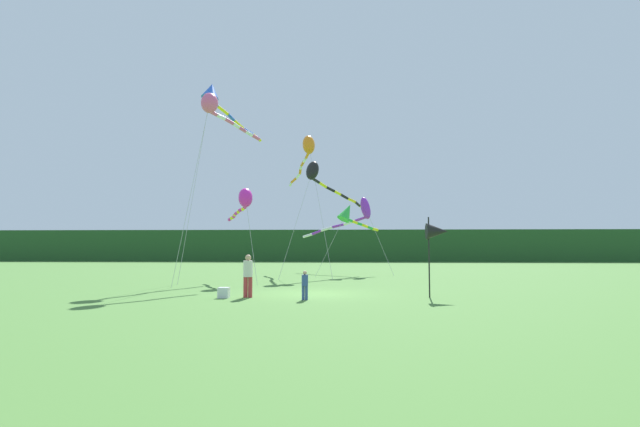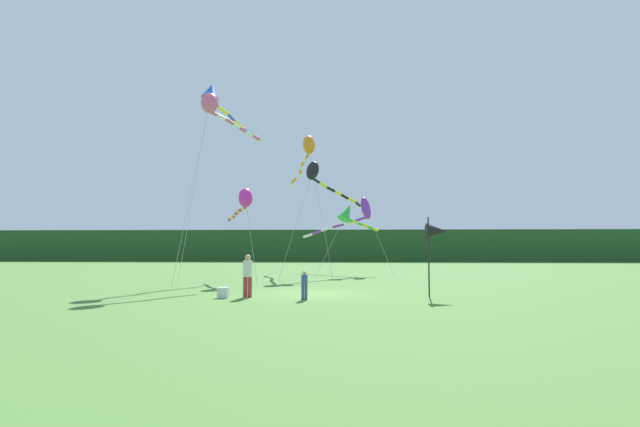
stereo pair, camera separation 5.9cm
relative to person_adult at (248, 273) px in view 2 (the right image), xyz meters
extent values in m
plane|color=#477533|center=(2.60, 1.68, -0.99)|extent=(120.00, 120.00, 0.00)
cube|color=#234C23|center=(2.60, 46.68, 1.19)|extent=(108.00, 2.38, 4.37)
cylinder|color=#B23338|center=(-0.10, 0.00, -0.57)|extent=(0.18, 0.18, 0.85)
cylinder|color=#B23338|center=(0.10, 0.00, -0.57)|extent=(0.18, 0.18, 0.85)
cylinder|color=silver|center=(0.00, 0.00, 0.20)|extent=(0.39, 0.39, 0.67)
sphere|color=tan|center=(0.00, 0.00, 0.66)|extent=(0.25, 0.25, 0.25)
cylinder|color=#334C8C|center=(2.39, -0.84, -0.71)|extent=(0.12, 0.12, 0.55)
cylinder|color=#334C8C|center=(2.51, -0.84, -0.71)|extent=(0.12, 0.12, 0.55)
cylinder|color=#334C8C|center=(2.45, -0.84, -0.22)|extent=(0.25, 0.25, 0.44)
sphere|color=tan|center=(2.45, -0.84, 0.08)|extent=(0.16, 0.16, 0.16)
cube|color=silver|center=(-0.95, -0.24, -0.78)|extent=(0.43, 0.41, 0.43)
cylinder|color=black|center=(7.56, 0.48, 0.68)|extent=(0.06, 0.06, 3.35)
cone|color=black|center=(7.91, 0.48, 1.76)|extent=(0.90, 0.70, 0.70)
cylinder|color=#B2B2B2|center=(-4.81, 7.83, 4.94)|extent=(0.93, 2.83, 11.88)
cone|color=blue|center=(-4.36, 9.24, 10.88)|extent=(1.42, 1.55, 1.24)
cylinder|color=blue|center=(-4.29, 9.74, 10.34)|extent=(0.35, 1.09, 0.46)
cylinder|color=yellow|center=(-3.99, 10.70, 10.07)|extent=(0.66, 1.05, 0.47)
cylinder|color=blue|center=(-3.67, 11.65, 9.86)|extent=(0.37, 1.07, 0.35)
cylinder|color=yellow|center=(-3.35, 12.61, 9.60)|extent=(0.67, 1.06, 0.54)
cylinder|color=blue|center=(-2.86, 13.50, 9.31)|extent=(0.72, 1.01, 0.42)
cylinder|color=yellow|center=(-2.41, 14.41, 9.08)|extent=(0.58, 1.06, 0.44)
cylinder|color=#B2B2B2|center=(0.79, 11.90, 2.73)|extent=(1.96, 3.15, 7.44)
ellipsoid|color=black|center=(1.76, 13.46, 6.44)|extent=(1.37, 1.39, 1.52)
cylinder|color=black|center=(1.96, 13.81, 5.79)|extent=(0.61, 0.85, 0.39)
cylinder|color=yellow|center=(2.41, 14.49, 5.57)|extent=(0.68, 0.83, 0.44)
cylinder|color=black|center=(2.94, 15.11, 5.32)|extent=(0.76, 0.76, 0.43)
cylinder|color=yellow|center=(3.46, 15.74, 5.12)|extent=(0.64, 0.83, 0.36)
cylinder|color=black|center=(3.96, 16.38, 4.91)|extent=(0.74, 0.78, 0.45)
cylinder|color=yellow|center=(4.52, 16.97, 4.67)|extent=(0.75, 0.76, 0.40)
cylinder|color=black|center=(5.00, 17.63, 4.45)|extent=(0.57, 0.87, 0.43)
cylinder|color=yellow|center=(5.40, 18.34, 4.25)|extent=(0.63, 0.83, 0.36)
cylinder|color=#B2B2B2|center=(-4.24, 5.39, 4.12)|extent=(1.27, 2.06, 10.23)
ellipsoid|color=#E5598C|center=(-3.61, 6.41, 9.24)|extent=(1.37, 1.45, 1.29)
cylinder|color=#E5598C|center=(-3.47, 6.65, 8.73)|extent=(0.48, 0.61, 0.29)
cylinder|color=white|center=(-3.13, 7.08, 8.61)|extent=(0.56, 0.57, 0.32)
cylinder|color=#E5598C|center=(-2.75, 7.49, 8.47)|extent=(0.56, 0.59, 0.36)
cylinder|color=white|center=(-2.44, 7.95, 8.33)|extent=(0.44, 0.62, 0.31)
cylinder|color=#E5598C|center=(-2.17, 8.43, 8.20)|extent=(0.50, 0.61, 0.33)
cylinder|color=white|center=(-1.86, 8.89, 8.07)|extent=(0.51, 0.61, 0.33)
cylinder|color=#E5598C|center=(-1.52, 9.33, 7.92)|extent=(0.55, 0.60, 0.35)
cylinder|color=#B2B2B2|center=(2.32, 12.69, 3.81)|extent=(1.91, 4.61, 9.62)
ellipsoid|color=orange|center=(1.37, 14.99, 8.62)|extent=(1.33, 1.55, 1.67)
cylinder|color=orange|center=(1.25, 15.38, 7.92)|extent=(0.46, 0.91, 0.42)
cylinder|color=white|center=(0.99, 16.18, 7.73)|extent=(0.45, 0.89, 0.34)
cylinder|color=orange|center=(0.75, 16.97, 7.58)|extent=(0.44, 0.89, 0.36)
cylinder|color=white|center=(0.55, 17.78, 7.43)|extent=(0.36, 0.88, 0.32)
cylinder|color=orange|center=(0.41, 18.60, 7.24)|extent=(0.33, 0.91, 0.45)
cylinder|color=white|center=(0.17, 19.39, 6.98)|extent=(0.56, 0.89, 0.45)
cylinder|color=orange|center=(-0.26, 20.11, 6.71)|extent=(0.69, 0.84, 0.47)
cylinder|color=white|center=(-0.62, 20.84, 6.48)|extent=(0.44, 0.90, 0.37)
cylinder|color=#B2B2B2|center=(3.06, 13.96, 1.30)|extent=(2.23, 1.56, 4.60)
cone|color=green|center=(4.16, 14.73, 3.60)|extent=(1.74, 1.62, 1.56)
cylinder|color=green|center=(4.35, 14.89, 3.03)|extent=(0.56, 0.52, 0.34)
cylinder|color=yellow|center=(4.73, 15.23, 2.89)|extent=(0.54, 0.53, 0.32)
cylinder|color=green|center=(5.09, 15.59, 2.78)|extent=(0.52, 0.53, 0.29)
cylinder|color=yellow|center=(5.49, 15.90, 2.65)|extent=(0.59, 0.46, 0.36)
cylinder|color=green|center=(5.90, 16.20, 2.51)|extent=(0.54, 0.52, 0.31)
cylinder|color=yellow|center=(6.30, 16.51, 2.40)|extent=(0.57, 0.47, 0.30)
cylinder|color=#B2B2B2|center=(-1.25, 6.92, 1.49)|extent=(1.07, 1.65, 4.96)
ellipsoid|color=#E026B2|center=(-1.78, 7.73, 3.96)|extent=(1.30, 1.41, 1.32)
cylinder|color=#E026B2|center=(-1.83, 7.89, 3.45)|extent=(0.32, 0.44, 0.29)
cylinder|color=yellow|center=(-1.98, 8.19, 3.36)|extent=(0.38, 0.43, 0.28)
cylinder|color=#E026B2|center=(-2.19, 8.45, 3.30)|extent=(0.39, 0.40, 0.24)
cylinder|color=yellow|center=(-2.39, 8.72, 3.24)|extent=(0.36, 0.43, 0.28)
cylinder|color=#E026B2|center=(-2.57, 9.00, 3.16)|extent=(0.39, 0.43, 0.28)
cylinder|color=yellow|center=(-2.74, 9.29, 3.09)|extent=(0.33, 0.41, 0.24)
cylinder|color=#E026B2|center=(-2.87, 9.60, 3.02)|extent=(0.34, 0.44, 0.30)
cylinder|color=yellow|center=(-3.05, 9.88, 2.93)|extent=(0.40, 0.42, 0.27)
cylinder|color=#E026B2|center=(-3.26, 10.15, 2.85)|extent=(0.39, 0.43, 0.28)
cylinder|color=#B2B2B2|center=(6.55, 15.55, 1.51)|extent=(1.96, 1.63, 5.01)
ellipsoid|color=purple|center=(5.59, 16.35, 4.01)|extent=(1.30, 1.23, 1.87)
cylinder|color=purple|center=(5.20, 16.72, 3.19)|extent=(0.95, 0.90, 0.43)
cylinder|color=white|center=(4.38, 17.40, 2.96)|extent=(1.00, 0.83, 0.43)
cylinder|color=purple|center=(3.50, 18.00, 2.74)|extent=(1.05, 0.74, 0.39)
cylinder|color=white|center=(2.58, 18.54, 2.52)|extent=(1.07, 0.72, 0.44)
cylinder|color=purple|center=(1.74, 19.17, 2.26)|extent=(0.94, 0.92, 0.46)
cylinder|color=white|center=(0.95, 19.89, 2.02)|extent=(0.98, 0.86, 0.42)
camera|label=1|loc=(4.06, -19.84, 1.14)|focal=26.87mm
camera|label=2|loc=(4.12, -19.84, 1.14)|focal=26.87mm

